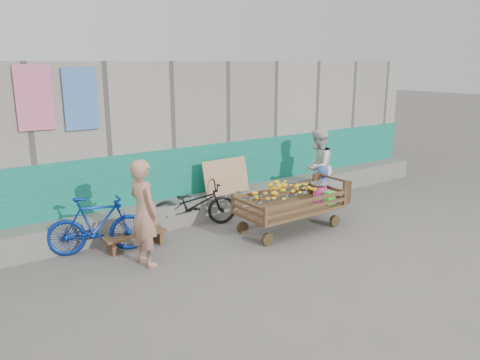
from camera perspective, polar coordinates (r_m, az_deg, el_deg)
ground at (r=7.57m, az=5.98°, el=-9.08°), size 80.00×80.00×0.00m
building_wall at (r=10.44m, az=-8.77°, el=5.68°), size 12.00×3.50×3.00m
banana_cart at (r=8.44m, az=5.96°, el=-2.20°), size 2.11×0.96×0.90m
bench at (r=7.92m, az=-12.68°, el=-6.82°), size 1.02×0.31×0.26m
vendor_man at (r=7.09m, az=-11.65°, el=-3.94°), size 0.47×0.65×1.63m
woman at (r=10.03m, az=9.44°, el=1.55°), size 0.99×0.92×1.64m
child at (r=9.73m, az=9.97°, el=-0.96°), size 0.55×0.48×0.95m
bicycle_dark at (r=8.70m, az=-5.62°, el=-3.01°), size 1.68×1.03×0.84m
bicycle_blue at (r=7.78m, az=-17.00°, el=-5.28°), size 1.62×0.95×0.94m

